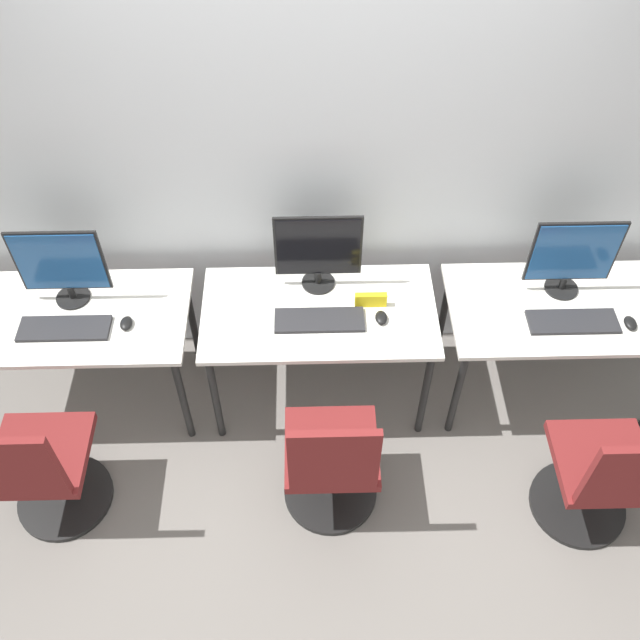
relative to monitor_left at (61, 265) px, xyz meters
The scene contains 18 objects.
ground_plane 1.63m from the monitor_left, 19.12° to the right, with size 20.00×20.00×0.00m, color slate.
wall_back 1.37m from the monitor_left, 14.44° to the left, with size 12.00×0.05×2.80m.
desk_left 0.34m from the monitor_left, 90.00° to the right, with size 1.19×0.63×0.71m.
monitor_left is the anchor object (origin of this frame).
keyboard_left 0.31m from the monitor_left, 90.00° to the right, with size 0.44×0.15×0.02m.
mouse_left 0.42m from the monitor_left, 32.54° to the right, with size 0.06×0.09×0.03m.
office_chair_left 0.99m from the monitor_left, 94.94° to the right, with size 0.48×0.48×0.91m.
desk_center 1.30m from the monitor_left, ahead, with size 1.19×0.63×0.71m.
monitor_center 1.26m from the monitor_left, ahead, with size 0.44×0.17×0.45m.
keyboard_center 1.29m from the monitor_left, ahead, with size 0.44×0.15×0.02m.
mouse_center 1.59m from the monitor_left, ahead, with size 0.06×0.09×0.03m.
office_chair_center 1.63m from the monitor_left, 31.97° to the right, with size 0.48×0.48×0.91m.
desk_right 2.53m from the monitor_left, ahead, with size 1.19×0.63×0.71m.
monitor_right 2.51m from the monitor_left, ahead, with size 0.44×0.17×0.45m.
keyboard_right 2.53m from the monitor_left, ahead, with size 0.44×0.15×0.02m.
mouse_right 2.81m from the monitor_left, ahead, with size 0.06×0.09×0.03m.
office_chair_right 2.77m from the monitor_left, 19.66° to the right, with size 0.48×0.48×0.91m.
placard_center 1.53m from the monitor_left, ahead, with size 0.16×0.03×0.08m.
Camera 1 is at (-0.05, -2.04, 3.40)m, focal length 40.00 mm.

